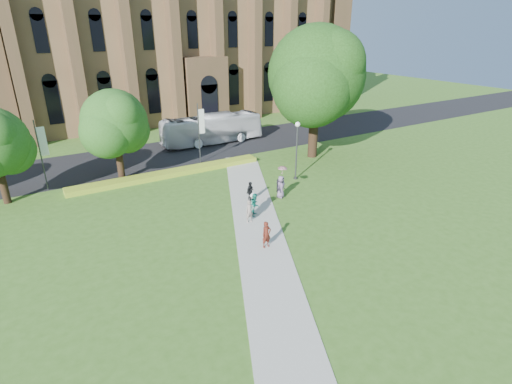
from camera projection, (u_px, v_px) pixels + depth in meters
ground at (264, 228)px, 27.52m from camera, size 160.00×160.00×0.00m
road at (166, 154)px, 43.28m from camera, size 160.00×10.00×0.02m
footpath at (256, 222)px, 28.30m from camera, size 15.58×28.54×0.04m
flower_hedge at (169, 173)px, 36.88m from camera, size 18.00×1.40×0.45m
cathedral at (178, 24)px, 58.60m from camera, size 52.60×18.25×28.00m
streetlamp at (297, 144)px, 34.96m from camera, size 0.44×0.44×5.24m
large_tree at (317, 75)px, 39.17m from camera, size 9.60×9.60×13.20m
street_tree_1 at (114, 122)px, 34.06m from camera, size 5.60×5.60×8.05m
banner_pole_0 at (200, 130)px, 39.20m from camera, size 0.70×0.10×6.00m
banner_pole_1 at (42, 151)px, 32.50m from camera, size 0.70×0.10×6.00m
tour_coach at (212, 129)px, 46.56m from camera, size 12.08×2.94×3.36m
pedestrian_0 at (266, 235)px, 24.73m from camera, size 0.65×0.45×1.73m
pedestrian_1 at (255, 204)px, 28.93m from camera, size 1.04×1.04×1.70m
pedestrian_2 at (254, 203)px, 29.20m from camera, size 1.06×1.22×1.63m
pedestrian_3 at (250, 192)px, 31.25m from camera, size 1.02×0.82×1.62m
pedestrian_4 at (281, 187)px, 31.93m from camera, size 1.05×0.92×1.82m
pedestrian_5 at (279, 188)px, 32.11m from camera, size 1.39×1.21×1.52m
pedestrian_6 at (250, 211)px, 27.93m from camera, size 0.61×0.41×1.65m
parasol at (282, 171)px, 31.61m from camera, size 0.94×0.94×0.67m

